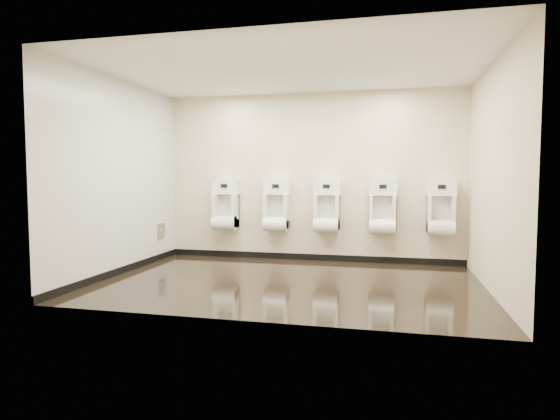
{
  "coord_description": "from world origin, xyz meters",
  "views": [
    {
      "loc": [
        1.29,
        -6.02,
        1.4
      ],
      "look_at": [
        -0.25,
        0.55,
        0.93
      ],
      "focal_mm": 30.0,
      "sensor_mm": 36.0,
      "label": 1
    }
  ],
  "objects_px": {
    "urinal_0": "(225,208)",
    "urinal_2": "(327,210)",
    "urinal_1": "(276,209)",
    "access_panel": "(161,230)",
    "urinal_4": "(441,212)",
    "urinal_3": "(383,211)"
  },
  "relations": [
    {
      "from": "access_panel",
      "to": "urinal_1",
      "type": "distance_m",
      "value": 2.0
    },
    {
      "from": "access_panel",
      "to": "urinal_0",
      "type": "height_order",
      "value": "urinal_0"
    },
    {
      "from": "urinal_1",
      "to": "urinal_2",
      "type": "height_order",
      "value": "same"
    },
    {
      "from": "urinal_0",
      "to": "urinal_4",
      "type": "relative_size",
      "value": 1.0
    },
    {
      "from": "access_panel",
      "to": "urinal_3",
      "type": "bearing_deg",
      "value": 6.17
    },
    {
      "from": "urinal_2",
      "to": "urinal_4",
      "type": "bearing_deg",
      "value": 0.0
    },
    {
      "from": "urinal_1",
      "to": "urinal_3",
      "type": "bearing_deg",
      "value": 0.0
    },
    {
      "from": "urinal_3",
      "to": "urinal_4",
      "type": "xyz_separation_m",
      "value": [
        0.88,
        0.0,
        0.0
      ]
    },
    {
      "from": "access_panel",
      "to": "urinal_4",
      "type": "xyz_separation_m",
      "value": [
        4.56,
        0.4,
        0.36
      ]
    },
    {
      "from": "urinal_2",
      "to": "access_panel",
      "type": "bearing_deg",
      "value": -171.86
    },
    {
      "from": "urinal_0",
      "to": "urinal_2",
      "type": "relative_size",
      "value": 1.0
    },
    {
      "from": "access_panel",
      "to": "urinal_0",
      "type": "distance_m",
      "value": 1.15
    },
    {
      "from": "urinal_1",
      "to": "access_panel",
      "type": "bearing_deg",
      "value": -168.34
    },
    {
      "from": "urinal_1",
      "to": "urinal_3",
      "type": "distance_m",
      "value": 1.75
    },
    {
      "from": "access_panel",
      "to": "urinal_0",
      "type": "xyz_separation_m",
      "value": [
        1.02,
        0.4,
        0.36
      ]
    },
    {
      "from": "urinal_2",
      "to": "urinal_4",
      "type": "height_order",
      "value": "same"
    },
    {
      "from": "urinal_2",
      "to": "urinal_3",
      "type": "height_order",
      "value": "same"
    },
    {
      "from": "urinal_1",
      "to": "urinal_4",
      "type": "relative_size",
      "value": 1.0
    },
    {
      "from": "urinal_0",
      "to": "access_panel",
      "type": "bearing_deg",
      "value": -158.69
    },
    {
      "from": "access_panel",
      "to": "urinal_4",
      "type": "bearing_deg",
      "value": 4.98
    },
    {
      "from": "access_panel",
      "to": "urinal_2",
      "type": "height_order",
      "value": "urinal_2"
    },
    {
      "from": "urinal_0",
      "to": "urinal_2",
      "type": "distance_m",
      "value": 1.76
    }
  ]
}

